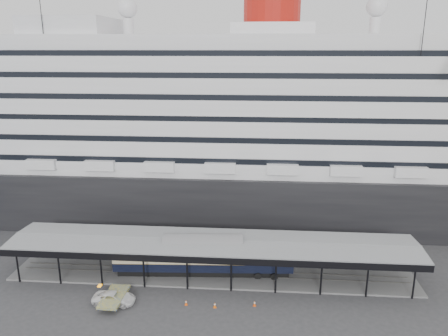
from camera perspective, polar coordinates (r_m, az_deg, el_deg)
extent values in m
plane|color=#343436|center=(58.97, -2.05, -16.06)|extent=(200.00, 200.00, 0.00)
cube|color=black|center=(86.08, 0.33, -1.97)|extent=(130.00, 30.00, 10.00)
cylinder|color=#AF160E|center=(82.16, 6.30, 19.99)|extent=(10.00, 10.00, 9.00)
sphere|color=silver|center=(85.59, -12.50, 19.75)|extent=(3.60, 3.60, 3.60)
sphere|color=silver|center=(84.57, 19.34, 19.33)|extent=(3.60, 3.60, 3.60)
cube|color=slate|center=(63.20, -1.52, -13.61)|extent=(56.00, 8.00, 0.24)
cube|color=slate|center=(62.49, -1.59, -13.80)|extent=(54.00, 0.08, 0.10)
cube|color=slate|center=(63.75, -1.45, -13.17)|extent=(54.00, 0.08, 0.10)
cube|color=black|center=(57.21, -2.03, -12.00)|extent=(56.00, 0.18, 0.90)
cube|color=black|center=(65.27, -1.13, -8.36)|extent=(56.00, 0.18, 0.90)
cube|color=slate|center=(60.89, -1.55, -9.44)|extent=(56.00, 9.00, 0.24)
cylinder|color=black|center=(80.14, -21.84, 9.23)|extent=(0.12, 0.12, 47.21)
cylinder|color=black|center=(74.56, 23.79, 8.63)|extent=(0.12, 0.12, 47.21)
imported|color=white|center=(58.27, -14.15, -16.15)|extent=(5.36, 2.59, 1.47)
cube|color=black|center=(63.08, -2.69, -13.14)|extent=(23.78, 4.06, 0.79)
cube|color=black|center=(62.60, -2.70, -12.33)|extent=(24.94, 4.57, 1.24)
cube|color=beige|center=(61.98, -2.72, -11.22)|extent=(24.94, 4.61, 1.47)
cube|color=black|center=(61.56, -2.73, -10.43)|extent=(24.94, 4.57, 0.45)
cube|color=orange|center=(56.27, -1.21, -17.74)|extent=(0.47, 0.47, 0.03)
cone|color=orange|center=(56.08, -1.21, -17.43)|extent=(0.39, 0.39, 0.71)
cylinder|color=white|center=(56.04, -1.21, -17.37)|extent=(0.23, 0.23, 0.14)
cube|color=#F6580D|center=(56.93, -4.97, -17.37)|extent=(0.45, 0.45, 0.03)
cone|color=#F6580D|center=(56.74, -4.98, -17.08)|extent=(0.38, 0.38, 0.69)
cylinder|color=white|center=(56.71, -4.98, -17.02)|extent=(0.22, 0.22, 0.13)
cube|color=#ED4F0D|center=(56.69, 4.00, -17.51)|extent=(0.42, 0.42, 0.03)
cone|color=#ED4F0D|center=(56.50, 4.01, -17.21)|extent=(0.36, 0.36, 0.69)
cylinder|color=white|center=(56.46, 4.01, -17.15)|extent=(0.22, 0.22, 0.13)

